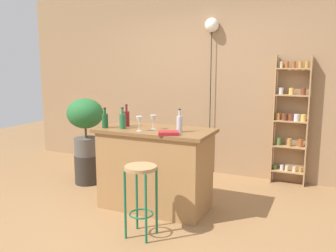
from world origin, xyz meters
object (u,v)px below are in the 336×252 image
bottle_vinegar (123,121)px  bottle_olive_oil (127,118)px  bottle_wine_red (105,120)px  plant_stool (87,169)px  bottle_sauce_amber (179,123)px  spice_shelf (291,119)px  cookbook (169,133)px  potted_plant (85,121)px  wine_glass_left (153,119)px  pendant_globe_light (212,28)px  bar_stool (141,185)px  wine_glass_center (139,121)px

bottle_vinegar → bottle_olive_oil: bearing=102.8°
bottle_wine_red → plant_stool: bearing=142.2°
bottle_sauce_amber → bottle_vinegar: bearing=-173.9°
plant_stool → bottle_sauce_amber: size_ratio=1.60×
spice_shelf → cookbook: (-1.04, -1.75, 0.03)m
bottle_vinegar → bottle_olive_oil: bottle_olive_oil is taller
potted_plant → wine_glass_left: size_ratio=4.85×
spice_shelf → pendant_globe_light: (-1.16, 0.03, 1.26)m
bottle_vinegar → pendant_globe_light: pendant_globe_light is taller
spice_shelf → cookbook: bearing=-120.7°
bar_stool → bottle_wine_red: bearing=145.1°
bottle_vinegar → spice_shelf: bearing=44.5°
potted_plant → wine_glass_center: potted_plant is taller
potted_plant → bottle_vinegar: size_ratio=3.28×
spice_shelf → pendant_globe_light: pendant_globe_light is taller
potted_plant → bottle_olive_oil: potted_plant is taller
wine_glass_center → potted_plant: bearing=154.1°
spice_shelf → potted_plant: bearing=-156.3°
potted_plant → pendant_globe_light: bearing=39.4°
bottle_wine_red → bottle_olive_oil: (0.18, 0.19, 0.01)m
potted_plant → bottle_wine_red: potted_plant is taller
plant_stool → wine_glass_left: 1.58m
bottle_sauce_amber → cookbook: bottle_sauce_amber is taller
wine_glass_center → pendant_globe_light: 2.08m
bottle_sauce_amber → bottle_wine_red: (-0.88, -0.12, -0.01)m
wine_glass_center → bottle_olive_oil: bearing=144.1°
bar_stool → bottle_wine_red: (-0.75, 0.52, 0.51)m
bottle_sauce_amber → pendant_globe_light: bearing=95.9°
spice_shelf → bottle_olive_oil: size_ratio=6.81×
spice_shelf → cookbook: 2.04m
bottle_sauce_amber → wine_glass_left: bottle_sauce_amber is taller
bottle_olive_oil → pendant_globe_light: size_ratio=0.11×
spice_shelf → wine_glass_center: bearing=-129.9°
potted_plant → bottle_vinegar: bearing=-28.9°
bottle_wine_red → bottle_vinegar: (0.21, 0.04, 0.00)m
bar_stool → plant_stool: bar_stool is taller
bar_stool → cookbook: (0.09, 0.45, 0.44)m
potted_plant → bottle_wine_red: bearing=-37.8°
wine_glass_left → wine_glass_center: (-0.10, -0.15, 0.00)m
bottle_wine_red → bottle_vinegar: size_ratio=0.97×
plant_stool → bottle_wine_red: (0.71, -0.55, 0.82)m
bar_stool → bottle_olive_oil: bottle_olive_oil is taller
potted_plant → wine_glass_center: bearing=-25.9°
spice_shelf → bottle_sauce_amber: size_ratio=7.06×
wine_glass_left → cookbook: (0.28, -0.20, -0.10)m
pendant_globe_light → bottle_olive_oil: bearing=-109.4°
spice_shelf → bottle_sauce_amber: spice_shelf is taller
plant_stool → bottle_sauce_amber: (1.59, -0.43, 0.83)m
wine_glass_center → pendant_globe_light: pendant_globe_light is taller
bar_stool → cookbook: 0.63m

